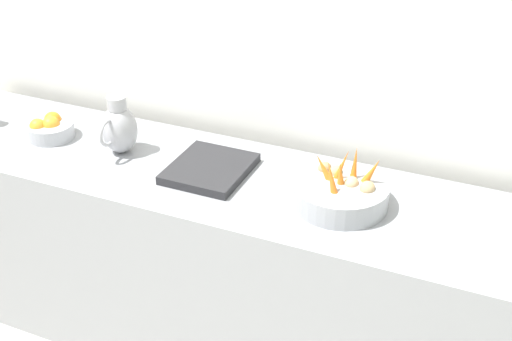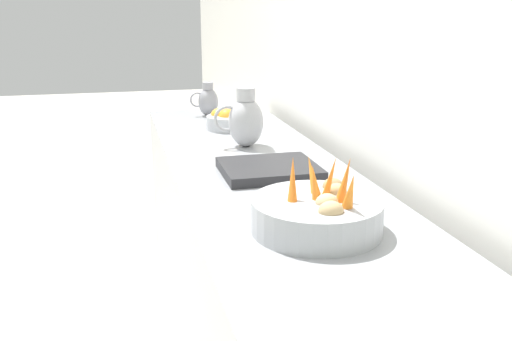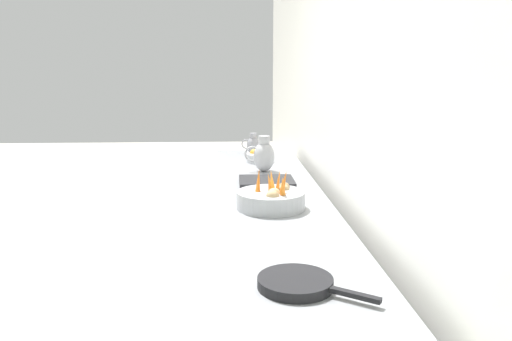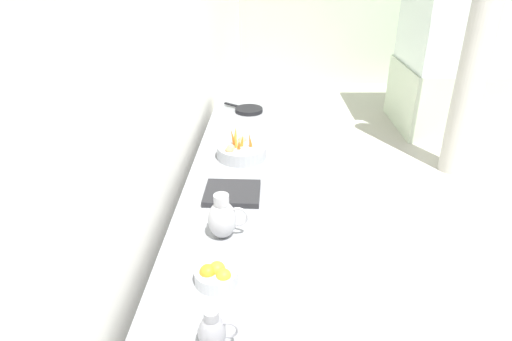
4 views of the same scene
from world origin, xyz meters
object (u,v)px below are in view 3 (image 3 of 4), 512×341
metal_pitcher_short (253,145)px  orange_bowl (259,157)px  vegetable_colander (271,199)px  skillet_on_counter (297,283)px  metal_pitcher_tall (264,155)px

metal_pitcher_short → orange_bowl: bearing=95.3°
vegetable_colander → metal_pitcher_short: (0.02, -1.71, 0.03)m
vegetable_colander → skillet_on_counter: 0.97m
orange_bowl → metal_pitcher_short: bearing=-84.7°
vegetable_colander → metal_pitcher_tall: metal_pitcher_tall is taller
metal_pitcher_short → vegetable_colander: bearing=90.6°
vegetable_colander → orange_bowl: bearing=-90.7°
vegetable_colander → skillet_on_counter: vegetable_colander is taller
orange_bowl → skillet_on_counter: bearing=89.7°
vegetable_colander → metal_pitcher_tall: 0.98m
orange_bowl → metal_pitcher_tall: bearing=91.3°
vegetable_colander → skillet_on_counter: size_ratio=0.96×
skillet_on_counter → orange_bowl: bearing=-90.3°
orange_bowl → vegetable_colander: bearing=89.3°
orange_bowl → skillet_on_counter: 2.31m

